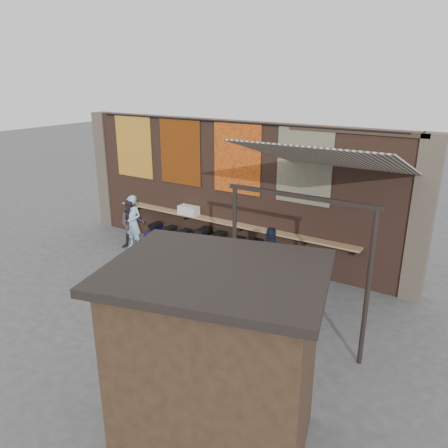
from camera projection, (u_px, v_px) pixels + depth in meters
name	position (u px, v px, depth m)	size (l,w,h in m)	color
ground	(177.00, 287.00, 11.29)	(70.00, 70.00, 0.00)	#474749
brick_wall	(232.00, 190.00, 12.79)	(10.00, 0.40, 4.00)	brown
pier_left	(107.00, 170.00, 15.44)	(0.50, 0.50, 4.00)	#4C4238
pier_right	(422.00, 220.00, 10.15)	(0.50, 0.50, 4.00)	#4C4238
eating_counter	(225.00, 222.00, 12.79)	(8.00, 0.32, 0.05)	#9E7A51
shelf_box	(189.00, 210.00, 13.38)	(0.63, 0.33, 0.27)	white
tapestry_redgold	(134.00, 146.00, 14.13)	(1.50, 0.02, 2.00)	#9D2F16
tapestry_sun	(180.00, 152.00, 13.16)	(1.50, 0.02, 2.00)	#C2500B
tapestry_orange	(237.00, 158.00, 12.14)	(1.50, 0.02, 2.00)	orange
tapestry_multi	(304.00, 166.00, 11.12)	(1.50, 0.02, 2.00)	#256489
hang_rail	(228.00, 122.00, 11.97)	(0.06, 0.06, 9.50)	black
scooter_stool_0	(155.00, 234.00, 14.03)	(0.33, 0.73, 0.69)	#141348
scooter_stool_1	(169.00, 238.00, 13.68)	(0.33, 0.73, 0.69)	navy
scooter_stool_2	(183.00, 242.00, 13.40)	(0.33, 0.73, 0.69)	#AE2C0D
scooter_stool_3	(202.00, 243.00, 13.12)	(0.39, 0.87, 0.83)	black
scooter_stool_4	(217.00, 248.00, 12.74)	(0.39, 0.87, 0.83)	maroon
scooter_stool_5	(236.00, 252.00, 12.52)	(0.36, 0.80, 0.76)	#9B3314
scooter_stool_6	(253.00, 256.00, 12.17)	(0.39, 0.87, 0.82)	black
scooter_stool_7	(272.00, 263.00, 11.88)	(0.33, 0.73, 0.69)	#196742
diner_left	(133.00, 222.00, 13.55)	(0.62, 0.41, 1.71)	#9BCCE2
diner_right	(133.00, 224.00, 13.58)	(0.78, 0.60, 1.60)	#342832
shopper_navy	(271.00, 261.00, 10.68)	(1.03, 0.43, 1.75)	#152031
shopper_grey	(289.00, 295.00, 9.09)	(1.10, 0.63, 1.70)	#4C4C50
shopper_tan	(240.00, 276.00, 9.93)	(0.84, 0.55, 1.72)	#9B7E63
market_stall	(217.00, 365.00, 6.08)	(2.53, 1.89, 2.74)	black
stall_roof	(216.00, 272.00, 5.62)	(2.83, 2.18, 0.12)	black
stall_sign	(237.00, 294.00, 6.76)	(1.20, 0.04, 0.50)	gold
stall_shelf	(236.00, 348.00, 7.08)	(2.10, 0.10, 0.06)	#473321
awning_canvas	(330.00, 158.00, 9.07)	(3.20, 3.40, 0.03)	beige
awning_ledger	(355.00, 131.00, 10.21)	(3.30, 0.08, 0.12)	#33261C
awning_header	(300.00, 196.00, 8.03)	(3.00, 0.08, 0.08)	black
awning_post_left	(234.00, 257.00, 9.24)	(0.09, 0.09, 3.10)	black
awning_post_right	(368.00, 290.00, 7.81)	(0.09, 0.09, 3.10)	black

